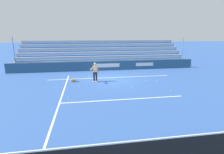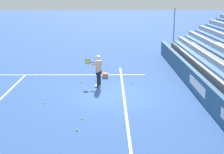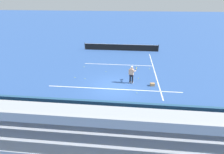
% 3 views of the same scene
% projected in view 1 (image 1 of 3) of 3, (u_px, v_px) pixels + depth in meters
% --- Properties ---
extents(ground_plane, '(160.00, 160.00, 0.00)m').
position_uv_depth(ground_plane, '(111.00, 79.00, 16.77)').
color(ground_plane, '#2D5193').
extents(court_baseline_white, '(12.00, 0.10, 0.01)m').
position_uv_depth(court_baseline_white, '(110.00, 78.00, 17.25)').
color(court_baseline_white, white).
rests_on(court_baseline_white, ground).
extents(court_sideline_white, '(0.10, 12.00, 0.01)m').
position_uv_depth(court_sideline_white, '(62.00, 95.00, 12.30)').
color(court_sideline_white, white).
rests_on(court_sideline_white, ground).
extents(court_service_line_white, '(8.22, 0.10, 0.01)m').
position_uv_depth(court_service_line_white, '(124.00, 99.00, 11.50)').
color(court_service_line_white, white).
rests_on(court_service_line_white, ground).
extents(back_wall_sponsor_board, '(21.94, 0.25, 1.10)m').
position_uv_depth(back_wall_sponsor_board, '(106.00, 66.00, 20.65)').
color(back_wall_sponsor_board, navy).
rests_on(back_wall_sponsor_board, ground).
extents(bleacher_stand, '(20.84, 4.00, 3.85)m').
position_uv_depth(bleacher_stand, '(103.00, 60.00, 23.11)').
color(bleacher_stand, '#9EA3A8').
rests_on(bleacher_stand, ground).
extents(tennis_player, '(0.78, 0.94, 1.71)m').
position_uv_depth(tennis_player, '(95.00, 72.00, 15.52)').
color(tennis_player, black).
rests_on(tennis_player, ground).
extents(ball_box_cardboard, '(0.44, 0.35, 0.26)m').
position_uv_depth(ball_box_cardboard, '(73.00, 80.00, 15.73)').
color(ball_box_cardboard, '#A87F51').
rests_on(ball_box_cardboard, ground).
extents(tennis_ball_by_box, '(0.07, 0.07, 0.07)m').
position_uv_depth(tennis_ball_by_box, '(68.00, 97.00, 11.88)').
color(tennis_ball_by_box, '#CCE533').
rests_on(tennis_ball_by_box, ground).
extents(tennis_ball_on_baseline, '(0.07, 0.07, 0.07)m').
position_uv_depth(tennis_ball_on_baseline, '(171.00, 91.00, 13.18)').
color(tennis_ball_on_baseline, '#CCE533').
rests_on(tennis_ball_on_baseline, ground).
extents(tennis_ball_far_left, '(0.07, 0.07, 0.07)m').
position_uv_depth(tennis_ball_far_left, '(89.00, 77.00, 17.43)').
color(tennis_ball_far_left, '#CCE533').
rests_on(tennis_ball_far_left, ground).
extents(tennis_ball_near_player, '(0.07, 0.07, 0.07)m').
position_uv_depth(tennis_ball_near_player, '(132.00, 88.00, 13.84)').
color(tennis_ball_near_player, '#CCE533').
rests_on(tennis_ball_near_player, ground).
extents(tennis_ball_far_right, '(0.07, 0.07, 0.07)m').
position_uv_depth(tennis_ball_far_right, '(157.00, 81.00, 16.05)').
color(tennis_ball_far_right, '#CCE533').
rests_on(tennis_ball_far_right, ground).
extents(tennis_ball_midcourt, '(0.07, 0.07, 0.07)m').
position_uv_depth(tennis_ball_midcourt, '(146.00, 81.00, 15.98)').
color(tennis_ball_midcourt, '#CCE533').
rests_on(tennis_ball_midcourt, ground).
extents(tennis_ball_toward_net, '(0.07, 0.07, 0.07)m').
position_uv_depth(tennis_ball_toward_net, '(87.00, 85.00, 14.62)').
color(tennis_ball_toward_net, '#CCE533').
rests_on(tennis_ball_toward_net, ground).
extents(tennis_net, '(11.09, 0.09, 1.07)m').
position_uv_depth(tennis_net, '(164.00, 150.00, 5.72)').
color(tennis_net, '#33383D').
rests_on(tennis_net, ground).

